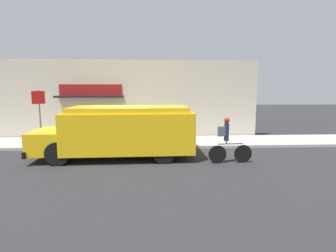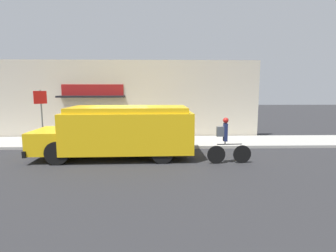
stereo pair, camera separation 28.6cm
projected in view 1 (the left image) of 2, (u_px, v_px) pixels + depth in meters
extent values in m
plane|color=#2B2B2D|center=(121.00, 149.00, 11.99)|extent=(70.00, 70.00, 0.00)
cube|color=#ADAAA3|center=(124.00, 142.00, 13.33)|extent=(28.00, 2.72, 0.13)
cube|color=beige|center=(126.00, 100.00, 14.53)|extent=(14.69, 0.18, 4.33)
cube|color=maroon|center=(91.00, 90.00, 14.25)|extent=(3.38, 0.05, 0.64)
cube|color=black|center=(90.00, 97.00, 13.96)|extent=(3.55, 0.72, 0.10)
cube|color=yellow|center=(130.00, 131.00, 10.49)|extent=(5.01, 2.39, 1.54)
cube|color=yellow|center=(51.00, 141.00, 10.31)|extent=(1.27, 2.12, 0.85)
cube|color=yellow|center=(129.00, 109.00, 10.37)|extent=(4.61, 2.20, 0.20)
cube|color=black|center=(36.00, 149.00, 10.31)|extent=(0.17, 2.23, 0.24)
cube|color=red|center=(101.00, 125.00, 11.75)|extent=(0.03, 0.44, 0.44)
cylinder|color=black|center=(73.00, 143.00, 11.35)|extent=(0.87, 0.28, 0.86)
cylinder|color=black|center=(58.00, 154.00, 9.42)|extent=(0.87, 0.28, 0.86)
cylinder|color=black|center=(161.00, 141.00, 11.64)|extent=(0.87, 0.28, 0.86)
cylinder|color=black|center=(164.00, 152.00, 9.71)|extent=(0.87, 0.28, 0.86)
cylinder|color=black|center=(243.00, 154.00, 9.80)|extent=(0.68, 0.08, 0.68)
cylinder|color=black|center=(217.00, 154.00, 9.70)|extent=(0.68, 0.08, 0.68)
cylinder|color=black|center=(231.00, 144.00, 9.69)|extent=(0.93, 0.09, 0.04)
cylinder|color=black|center=(226.00, 142.00, 9.67)|extent=(0.04, 0.04, 0.12)
cube|color=navy|center=(227.00, 132.00, 9.61)|extent=(0.13, 0.21, 0.66)
sphere|color=red|center=(227.00, 120.00, 9.55)|extent=(0.21, 0.21, 0.21)
cube|color=#565B60|center=(222.00, 131.00, 9.59)|extent=(0.27, 0.15, 0.36)
cylinder|color=slate|center=(40.00, 118.00, 12.28)|extent=(0.07, 0.07, 2.58)
cube|color=red|center=(38.00, 97.00, 12.10)|extent=(0.45, 0.45, 0.60)
cylinder|color=#2D5138|center=(134.00, 131.00, 14.19)|extent=(0.61, 0.61, 0.70)
cylinder|color=black|center=(134.00, 125.00, 14.14)|extent=(0.62, 0.62, 0.04)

